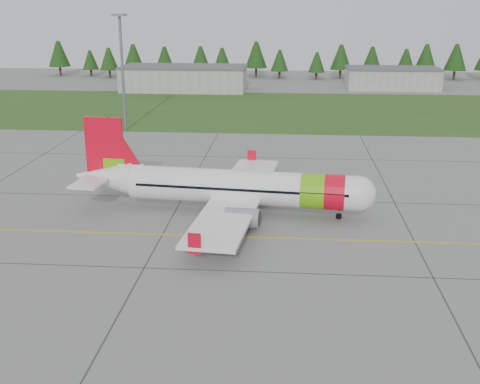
{
  "coord_description": "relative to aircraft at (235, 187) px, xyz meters",
  "views": [
    {
      "loc": [
        -2.69,
        -47.61,
        22.44
      ],
      "look_at": [
        -7.48,
        12.14,
        3.39
      ],
      "focal_mm": 45.0,
      "sensor_mm": 36.0,
      "label": 1
    }
  ],
  "objects": [
    {
      "name": "hangar_west",
      "position": [
        -21.7,
        94.78,
        0.05
      ],
      "size": [
        32.0,
        14.0,
        6.0
      ],
      "primitive_type": "cube",
      "color": "#A8A8A3",
      "rests_on": "ground"
    },
    {
      "name": "service_van",
      "position": [
        -27.63,
        38.92,
        -0.79
      ],
      "size": [
        1.69,
        1.62,
        4.32
      ],
      "primitive_type": "imported",
      "rotation": [
        0.0,
        0.0,
        0.14
      ],
      "color": "silver",
      "rests_on": "ground"
    },
    {
      "name": "taxi_guideline",
      "position": [
        8.3,
        -7.22,
        -2.94
      ],
      "size": [
        120.0,
        0.25,
        0.02
      ],
      "primitive_type": "cube",
      "color": "gold",
      "rests_on": "ground"
    },
    {
      "name": "hangar_east",
      "position": [
        33.3,
        102.78,
        -0.35
      ],
      "size": [
        24.0,
        12.0,
        5.2
      ],
      "primitive_type": "cube",
      "color": "#A8A8A3",
      "rests_on": "ground"
    },
    {
      "name": "floodlight_mast",
      "position": [
        -23.7,
        42.78,
        7.05
      ],
      "size": [
        0.5,
        0.5,
        20.0
      ],
      "primitive_type": "cylinder",
      "color": "slate",
      "rests_on": "ground"
    },
    {
      "name": "ground",
      "position": [
        8.3,
        -15.22,
        -2.95
      ],
      "size": [
        320.0,
        320.0,
        0.0
      ],
      "primitive_type": "plane",
      "color": "gray",
      "rests_on": "ground"
    },
    {
      "name": "aircraft",
      "position": [
        0.0,
        0.0,
        0.0
      ],
      "size": [
        33.73,
        31.23,
        10.22
      ],
      "rotation": [
        0.0,
        0.0,
        -0.1
      ],
      "color": "white",
      "rests_on": "ground"
    },
    {
      "name": "grass_strip",
      "position": [
        8.3,
        66.78,
        -2.93
      ],
      "size": [
        320.0,
        50.0,
        0.03
      ],
      "primitive_type": "cube",
      "color": "#30561E",
      "rests_on": "ground"
    },
    {
      "name": "treeline",
      "position": [
        8.3,
        122.78,
        2.05
      ],
      "size": [
        160.0,
        8.0,
        10.0
      ],
      "primitive_type": null,
      "color": "#1C3F14",
      "rests_on": "ground"
    }
  ]
}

